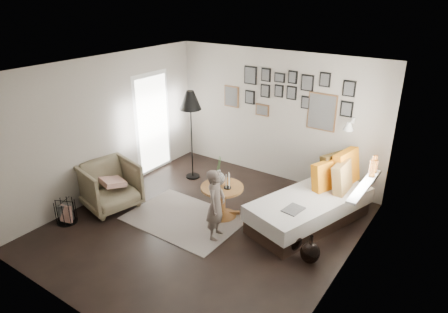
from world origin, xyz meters
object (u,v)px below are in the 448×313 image
Objects in this scene: floor_lamp at (190,104)px; child at (216,205)px; vase at (219,176)px; armchair at (110,186)px; pedestal_table at (222,202)px; demijohn_large at (292,239)px; magazine_basket at (66,212)px; demijohn_small at (310,252)px; daybed at (312,203)px.

floor_lamp reaches higher than child.
vase reaches higher than armchair.
vase is (-0.08, 0.02, 0.47)m from pedestal_table.
magazine_basket is at bearing -157.36° from demijohn_large.
child reaches higher than magazine_basket.
vase is at bearing 169.19° from demijohn_small.
magazine_basket is 0.36× the size of child.
child is at bearing 24.87° from magazine_basket.
daybed is 2.05× the size of child.
demijohn_large is at bearing -22.00° from floor_lamp.
vase is 1.06× the size of demijohn_large.
child is at bearing -58.72° from vase.
daybed is 4.89× the size of demijohn_large.
magazine_basket is 0.96× the size of demijohn_small.
floor_lamp reaches higher than demijohn_small.
daybed reaches higher than vase.
vase is 1.22× the size of magazine_basket.
floor_lamp reaches higher than armchair.
daybed is 5.37× the size of demijohn_small.
pedestal_table is at bearing -33.56° from floor_lamp.
demijohn_small is at bearing -18.92° from demijohn_large.
pedestal_table is at bearing -133.26° from daybed.
pedestal_table is at bearing 11.43° from child.
magazine_basket is (-0.66, -2.58, -1.39)m from floor_lamp.
daybed reaches higher than demijohn_small.
daybed is 1.30× the size of floor_lamp.
floor_lamp is 3.76× the size of demijohn_large.
child reaches higher than demijohn_large.
magazine_basket is at bearing -160.84° from demijohn_small.
magazine_basket is (-0.21, -0.79, -0.22)m from armchair.
child is (1.67, -1.50, -1.00)m from floor_lamp.
pedestal_table is 2.64m from magazine_basket.
floor_lamp is 3.33m from demijohn_large.
floor_lamp is 1.58× the size of child.
demijohn_large is at bearing 22.64° from magazine_basket.
demijohn_large is 0.37m from demijohn_small.
daybed is 4.15m from magazine_basket.
daybed is at bearing -3.84° from floor_lamp.
pedestal_table is 0.40× the size of floor_lamp.
floor_lamp is at bearing 146.44° from pedestal_table.
floor_lamp is at bearing 33.45° from child.
floor_lamp reaches higher than magazine_basket.
demijohn_large is (2.81, -1.13, -1.40)m from floor_lamp.
armchair is at bearing -154.73° from pedestal_table.
child reaches higher than armchair.
child is (2.12, 0.29, 0.16)m from armchair.
child reaches higher than demijohn_small.
floor_lamp is at bearing 145.44° from vase.
pedestal_table is 1.71× the size of magazine_basket.
vase is 1.80m from floor_lamp.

